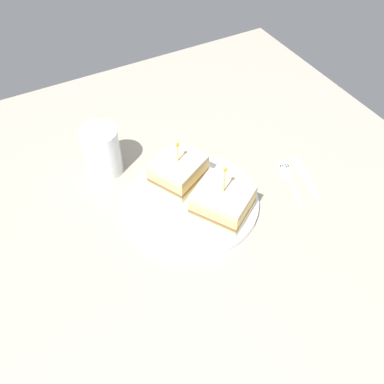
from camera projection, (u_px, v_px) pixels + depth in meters
ground_plane at (192, 207)px, 77.48cm from camera, size 98.82×98.82×2.00cm
plate at (192, 201)px, 76.28cm from camera, size 24.38×24.38×1.22cm
sandwich_half_front at (222, 202)px, 71.94cm from camera, size 12.13×11.79×10.95cm
sandwich_half_back at (178, 171)px, 77.02cm from camera, size 11.09×11.47×9.48cm
drink_glass at (102, 153)px, 79.21cm from camera, size 7.05×7.05×9.77cm
fork at (288, 176)px, 81.18cm from camera, size 11.61×5.19×0.35cm
knife at (305, 175)px, 81.34cm from camera, size 12.33×4.29×0.35cm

